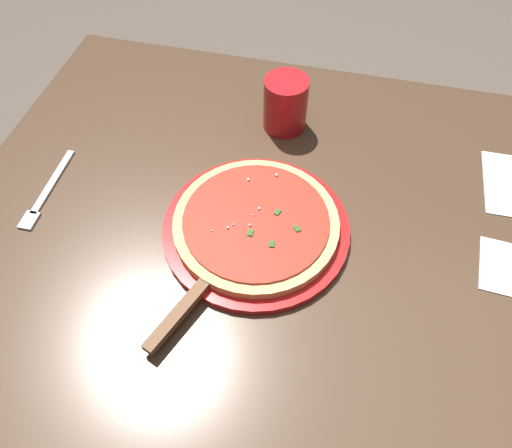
% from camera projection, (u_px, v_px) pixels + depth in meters
% --- Properties ---
extents(ground_plane, '(5.00, 5.00, 0.00)m').
position_uv_depth(ground_plane, '(262.00, 379.00, 1.41)').
color(ground_plane, brown).
extents(restaurant_table, '(1.05, 0.87, 0.75)m').
position_uv_depth(restaurant_table, '(265.00, 266.00, 0.91)').
color(restaurant_table, black).
rests_on(restaurant_table, ground_plane).
extents(serving_plate, '(0.30, 0.30, 0.01)m').
position_uv_depth(serving_plate, '(256.00, 229.00, 0.79)').
color(serving_plate, red).
rests_on(serving_plate, restaurant_table).
extents(pizza, '(0.26, 0.26, 0.02)m').
position_uv_depth(pizza, '(256.00, 223.00, 0.78)').
color(pizza, '#DBB26B').
rests_on(pizza, serving_plate).
extents(pizza_server, '(0.12, 0.22, 0.01)m').
position_uv_depth(pizza_server, '(196.00, 294.00, 0.71)').
color(pizza_server, silver).
rests_on(pizza_server, serving_plate).
extents(cup_tall_drink, '(0.08, 0.08, 0.10)m').
position_uv_depth(cup_tall_drink, '(285.00, 104.00, 0.91)').
color(cup_tall_drink, '#B2191E').
rests_on(cup_tall_drink, restaurant_table).
extents(fork, '(0.02, 0.19, 0.00)m').
position_uv_depth(fork, '(47.00, 192.00, 0.84)').
color(fork, silver).
rests_on(fork, restaurant_table).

